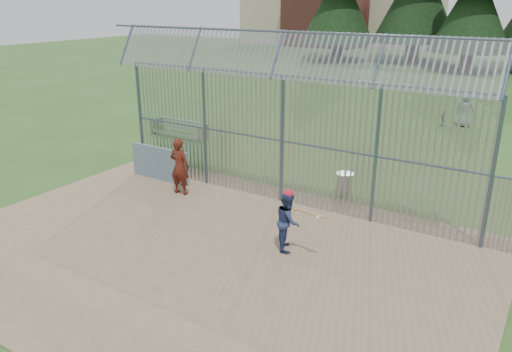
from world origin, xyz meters
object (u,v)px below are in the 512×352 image
Objects in this scene: onlooker at (180,166)px; trash_can at (345,184)px; dugout_wall at (160,164)px; bleacher at (180,128)px; batter at (288,221)px.

trash_can is at bearing -154.53° from onlooker.
dugout_wall is 6.50m from trash_can.
dugout_wall is 5.99m from bleacher.
batter is 0.51× the size of bleacher.
batter is 0.81× the size of onlooker.
bleacher is at bearing 24.38° from batter.
trash_can reaches higher than bleacher.
bleacher is at bearing 163.62° from trash_can.
onlooker is 7.43m from bleacher.
dugout_wall is 1.63× the size of batter.
onlooker is 0.63× the size of bleacher.
onlooker reaches higher than dugout_wall.
trash_can is (6.11, 2.19, -0.24)m from dugout_wall.
bleacher is (-9.45, 2.78, 0.03)m from trash_can.
trash_can is 9.85m from bleacher.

